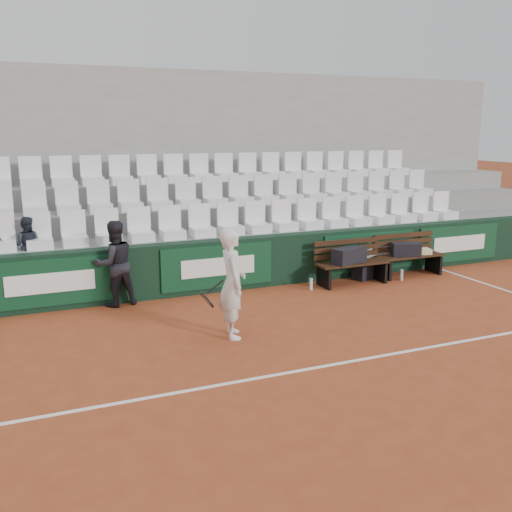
{
  "coord_description": "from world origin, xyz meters",
  "views": [
    {
      "loc": [
        -3.6,
        -6.12,
        3.05
      ],
      "look_at": [
        -0.02,
        2.4,
        1.0
      ],
      "focal_mm": 40.0,
      "sensor_mm": 36.0,
      "label": 1
    }
  ],
  "objects_px": {
    "bench_right": "(409,265)",
    "water_bottle_near": "(311,284)",
    "bench_left": "(352,273)",
    "ball_kid": "(115,264)",
    "sports_bag_ground": "(365,272)",
    "sports_bag_left": "(349,255)",
    "water_bottle_far": "(402,275)",
    "tennis_player": "(232,283)",
    "spectator_c": "(25,220)",
    "sports_bag_right": "(406,249)"
  },
  "relations": [
    {
      "from": "ball_kid",
      "to": "bench_left",
      "type": "bearing_deg",
      "value": 163.54
    },
    {
      "from": "bench_right",
      "to": "water_bottle_near",
      "type": "bearing_deg",
      "value": -175.75
    },
    {
      "from": "sports_bag_right",
      "to": "water_bottle_far",
      "type": "xyz_separation_m",
      "value": [
        -0.25,
        -0.23,
        -0.48
      ]
    },
    {
      "from": "sports_bag_ground",
      "to": "ball_kid",
      "type": "distance_m",
      "value": 5.13
    },
    {
      "from": "tennis_player",
      "to": "ball_kid",
      "type": "relative_size",
      "value": 1.09
    },
    {
      "from": "sports_bag_ground",
      "to": "water_bottle_far",
      "type": "distance_m",
      "value": 0.76
    },
    {
      "from": "spectator_c",
      "to": "bench_left",
      "type": "bearing_deg",
      "value": -174.59
    },
    {
      "from": "water_bottle_far",
      "to": "bench_right",
      "type": "bearing_deg",
      "value": 34.93
    },
    {
      "from": "sports_bag_right",
      "to": "ball_kid",
      "type": "distance_m",
      "value": 5.99
    },
    {
      "from": "bench_right",
      "to": "ball_kid",
      "type": "relative_size",
      "value": 0.99
    },
    {
      "from": "water_bottle_near",
      "to": "tennis_player",
      "type": "distance_m",
      "value": 3.02
    },
    {
      "from": "spectator_c",
      "to": "water_bottle_far",
      "type": "bearing_deg",
      "value": -174.12
    },
    {
      "from": "sports_bag_ground",
      "to": "ball_kid",
      "type": "height_order",
      "value": "ball_kid"
    },
    {
      "from": "water_bottle_near",
      "to": "water_bottle_far",
      "type": "relative_size",
      "value": 1.01
    },
    {
      "from": "sports_bag_right",
      "to": "bench_left",
      "type": "bearing_deg",
      "value": -176.43
    },
    {
      "from": "bench_right",
      "to": "water_bottle_near",
      "type": "xyz_separation_m",
      "value": [
        -2.46,
        -0.18,
        -0.11
      ]
    },
    {
      "from": "bench_left",
      "to": "ball_kid",
      "type": "height_order",
      "value": "ball_kid"
    },
    {
      "from": "bench_left",
      "to": "spectator_c",
      "type": "xyz_separation_m",
      "value": [
        -6.01,
        1.11,
        1.29
      ]
    },
    {
      "from": "sports_bag_left",
      "to": "ball_kid",
      "type": "bearing_deg",
      "value": 174.74
    },
    {
      "from": "tennis_player",
      "to": "spectator_c",
      "type": "relative_size",
      "value": 1.63
    },
    {
      "from": "sports_bag_right",
      "to": "tennis_player",
      "type": "relative_size",
      "value": 0.36
    },
    {
      "from": "sports_bag_left",
      "to": "spectator_c",
      "type": "height_order",
      "value": "spectator_c"
    },
    {
      "from": "bench_right",
      "to": "water_bottle_near",
      "type": "relative_size",
      "value": 6.59
    },
    {
      "from": "spectator_c",
      "to": "sports_bag_left",
      "type": "bearing_deg",
      "value": -174.91
    },
    {
      "from": "ball_kid",
      "to": "sports_bag_ground",
      "type": "bearing_deg",
      "value": 166.92
    },
    {
      "from": "sports_bag_left",
      "to": "sports_bag_right",
      "type": "relative_size",
      "value": 1.22
    },
    {
      "from": "bench_left",
      "to": "water_bottle_far",
      "type": "xyz_separation_m",
      "value": [
        1.11,
        -0.14,
        -0.11
      ]
    },
    {
      "from": "sports_bag_right",
      "to": "sports_bag_ground",
      "type": "height_order",
      "value": "sports_bag_right"
    },
    {
      "from": "sports_bag_right",
      "to": "water_bottle_far",
      "type": "height_order",
      "value": "sports_bag_right"
    },
    {
      "from": "water_bottle_far",
      "to": "bench_left",
      "type": "bearing_deg",
      "value": 172.56
    },
    {
      "from": "tennis_player",
      "to": "water_bottle_near",
      "type": "bearing_deg",
      "value": 38.07
    },
    {
      "from": "ball_kid",
      "to": "bench_right",
      "type": "bearing_deg",
      "value": 165.94
    },
    {
      "from": "water_bottle_near",
      "to": "ball_kid",
      "type": "distance_m",
      "value": 3.75
    },
    {
      "from": "water_bottle_near",
      "to": "water_bottle_far",
      "type": "bearing_deg",
      "value": -2.5
    },
    {
      "from": "sports_bag_ground",
      "to": "ball_kid",
      "type": "bearing_deg",
      "value": 178.43
    },
    {
      "from": "bench_right",
      "to": "sports_bag_ground",
      "type": "height_order",
      "value": "bench_right"
    },
    {
      "from": "bench_right",
      "to": "water_bottle_near",
      "type": "height_order",
      "value": "bench_right"
    },
    {
      "from": "sports_bag_right",
      "to": "tennis_player",
      "type": "height_order",
      "value": "tennis_player"
    },
    {
      "from": "water_bottle_near",
      "to": "water_bottle_far",
      "type": "xyz_separation_m",
      "value": [
        2.07,
        -0.09,
        -0.0
      ]
    },
    {
      "from": "bench_left",
      "to": "sports_bag_left",
      "type": "xyz_separation_m",
      "value": [
        -0.1,
        -0.02,
        0.38
      ]
    },
    {
      "from": "sports_bag_left",
      "to": "sports_bag_ground",
      "type": "bearing_deg",
      "value": 26.14
    },
    {
      "from": "bench_right",
      "to": "sports_bag_ground",
      "type": "relative_size",
      "value": 3.03
    },
    {
      "from": "bench_left",
      "to": "sports_bag_left",
      "type": "bearing_deg",
      "value": -169.98
    },
    {
      "from": "bench_right",
      "to": "tennis_player",
      "type": "xyz_separation_m",
      "value": [
        -4.77,
        -1.99,
        0.61
      ]
    },
    {
      "from": "sports_bag_ground",
      "to": "ball_kid",
      "type": "relative_size",
      "value": 0.33
    },
    {
      "from": "tennis_player",
      "to": "ball_kid",
      "type": "xyz_separation_m",
      "value": [
        -1.36,
        2.26,
        -0.07
      ]
    },
    {
      "from": "bench_right",
      "to": "water_bottle_far",
      "type": "xyz_separation_m",
      "value": [
        -0.39,
        -0.27,
        -0.11
      ]
    },
    {
      "from": "bench_right",
      "to": "spectator_c",
      "type": "height_order",
      "value": "spectator_c"
    },
    {
      "from": "tennis_player",
      "to": "sports_bag_left",
      "type": "bearing_deg",
      "value": 30.17
    },
    {
      "from": "sports_bag_right",
      "to": "spectator_c",
      "type": "relative_size",
      "value": 0.58
    }
  ]
}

